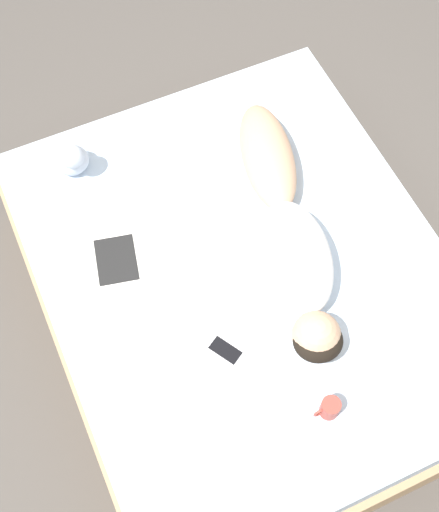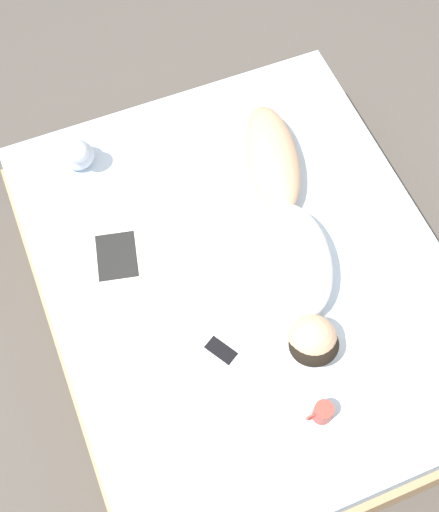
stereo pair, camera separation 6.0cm
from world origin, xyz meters
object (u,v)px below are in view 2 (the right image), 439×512
Objects in this scene: person at (289,234)px; open_magazine at (146,252)px; cell_phone at (221,351)px; coffee_mug at (322,412)px.

person reaches higher than open_magazine.
open_magazine is 0.56m from cell_phone.
person is 0.57m from cell_phone.
coffee_mug reaches higher than open_magazine.
cell_phone is at bearing -56.38° from coffee_mug.
coffee_mug reaches higher than cell_phone.
person is at bearing 174.24° from open_magazine.
coffee_mug is at bearing 125.68° from open_magazine.
person is at bearing -173.09° from cell_phone.
person is 7.55× the size of cell_phone.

